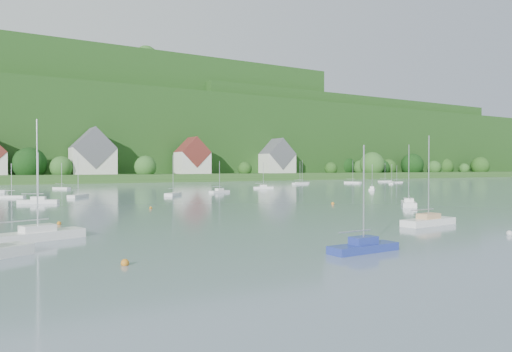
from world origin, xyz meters
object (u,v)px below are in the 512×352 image
Objects in this scene: near_sailboat_2 at (428,220)px; near_sailboat_6 at (38,234)px; near_sailboat_3 at (409,203)px; near_sailboat_1 at (363,246)px.

near_sailboat_6 is (-33.38, 8.39, 0.02)m from near_sailboat_2.
near_sailboat_2 is 34.42m from near_sailboat_6.
near_sailboat_2 is at bearing -178.89° from near_sailboat_3.
near_sailboat_6 reaches higher than near_sailboat_2.
near_sailboat_3 reaches higher than near_sailboat_2.
near_sailboat_6 is at bearing 160.67° from near_sailboat_2.
near_sailboat_6 is at bearing 144.32° from near_sailboat_3.
near_sailboat_3 is at bearing -8.81° from near_sailboat_6.
near_sailboat_6 is (-49.34, -8.39, 0.01)m from near_sailboat_3.
near_sailboat_1 is at bearing -60.40° from near_sailboat_6.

